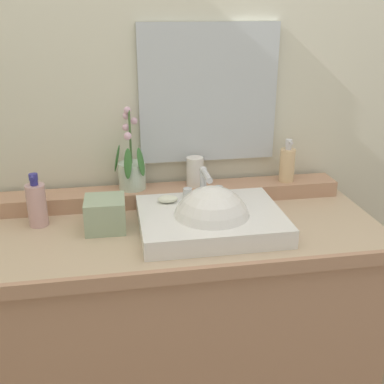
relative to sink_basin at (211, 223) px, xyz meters
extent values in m
cube|color=beige|center=(-0.10, 0.44, 0.47)|extent=(3.25, 0.20, 2.73)
cube|color=tan|center=(-0.10, 0.05, -0.48)|extent=(1.32, 0.54, 0.84)
cube|color=tan|center=(-0.10, 0.05, -0.04)|extent=(1.34, 0.57, 0.04)
cube|color=tan|center=(-0.10, -0.24, -0.04)|extent=(1.34, 0.02, 0.04)
cube|color=tan|center=(-0.10, 0.26, 0.00)|extent=(1.27, 0.12, 0.06)
cube|color=white|center=(0.00, 0.01, 0.00)|extent=(0.47, 0.37, 0.06)
sphere|color=white|center=(0.00, -0.01, 0.00)|extent=(0.26, 0.26, 0.26)
cylinder|color=silver|center=(0.00, 0.14, 0.09)|extent=(0.02, 0.02, 0.10)
cylinder|color=silver|center=(0.00, 0.09, 0.14)|extent=(0.02, 0.11, 0.02)
sphere|color=silver|center=(0.00, 0.14, 0.14)|extent=(0.03, 0.03, 0.03)
cylinder|color=silver|center=(-0.05, 0.14, 0.05)|extent=(0.03, 0.03, 0.04)
cylinder|color=silver|center=(0.06, 0.14, 0.05)|extent=(0.03, 0.03, 0.04)
ellipsoid|color=silver|center=(-0.13, 0.11, 0.05)|extent=(0.07, 0.04, 0.02)
cylinder|color=silver|center=(-0.24, 0.28, 0.08)|extent=(0.10, 0.10, 0.10)
cylinder|color=tan|center=(-0.24, 0.28, 0.12)|extent=(0.09, 0.09, 0.01)
cylinder|color=#476B38|center=(-0.24, 0.28, 0.23)|extent=(0.01, 0.01, 0.19)
ellipsoid|color=#387033|center=(-0.25, 0.23, 0.14)|extent=(0.04, 0.04, 0.11)
ellipsoid|color=#387033|center=(-0.29, 0.29, 0.14)|extent=(0.04, 0.04, 0.10)
ellipsoid|color=#387033|center=(-0.21, 0.24, 0.14)|extent=(0.04, 0.04, 0.10)
sphere|color=#E0B1C9|center=(-0.25, 0.26, 0.24)|extent=(0.03, 0.03, 0.03)
sphere|color=#E0B1C9|center=(-0.25, 0.30, 0.26)|extent=(0.03, 0.03, 0.03)
sphere|color=#E0B1C9|center=(-0.22, 0.30, 0.28)|extent=(0.02, 0.02, 0.02)
sphere|color=#E0B1C9|center=(-0.25, 0.30, 0.30)|extent=(0.03, 0.03, 0.03)
sphere|color=#E0B1C9|center=(-0.24, 0.28, 0.32)|extent=(0.02, 0.02, 0.02)
cylinder|color=#DDBA88|center=(0.35, 0.26, 0.09)|extent=(0.06, 0.06, 0.13)
cylinder|color=silver|center=(0.35, 0.26, 0.17)|extent=(0.02, 0.02, 0.02)
cylinder|color=silver|center=(0.35, 0.26, 0.19)|extent=(0.03, 0.03, 0.02)
cylinder|color=silver|center=(0.35, 0.24, 0.19)|extent=(0.01, 0.03, 0.01)
cylinder|color=silver|center=(-0.01, 0.27, 0.09)|extent=(0.06, 0.06, 0.11)
cylinder|color=#CDA09E|center=(-0.56, 0.14, 0.05)|extent=(0.06, 0.06, 0.14)
cylinder|color=navy|center=(-0.56, 0.14, 0.13)|extent=(0.03, 0.03, 0.02)
cylinder|color=navy|center=(-0.56, 0.14, 0.15)|extent=(0.03, 0.03, 0.02)
cylinder|color=navy|center=(-0.56, 0.12, 0.15)|extent=(0.01, 0.04, 0.01)
cube|color=#98AD8C|center=(-0.34, 0.07, 0.03)|extent=(0.13, 0.13, 0.11)
cube|color=silver|center=(0.05, 0.33, 0.36)|extent=(0.51, 0.02, 0.50)
camera|label=1|loc=(-0.30, -1.37, 0.67)|focal=44.37mm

